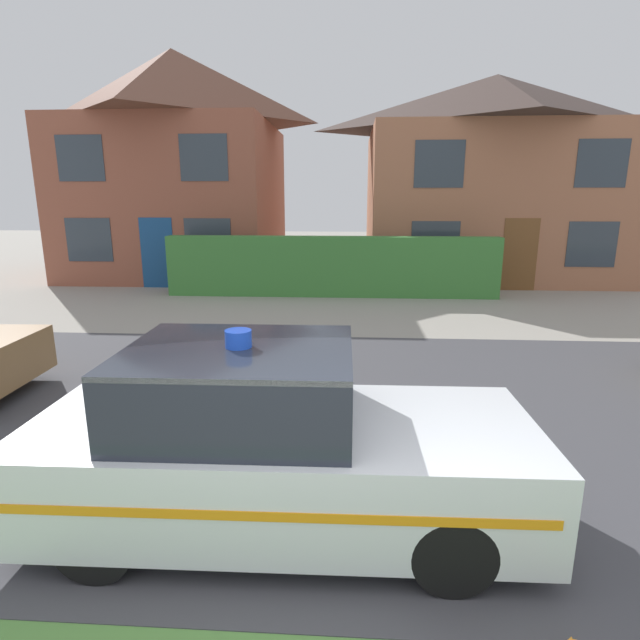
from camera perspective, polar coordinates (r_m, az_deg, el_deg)
road_strip at (r=6.52m, az=2.32°, el=-10.16°), size 28.00×6.86×0.01m
garden_hedge at (r=13.81m, az=1.31°, el=6.12°), size 9.09×0.50×1.65m
police_car at (r=4.16m, az=-5.39°, el=-14.03°), size 4.01×1.64×1.65m
house_left at (r=18.93m, az=-15.93°, el=16.80°), size 6.98×6.57×7.51m
house_right at (r=18.56m, az=18.88°, el=15.18°), size 8.53×6.32×6.58m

